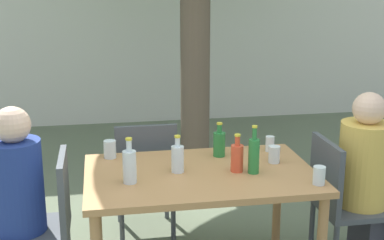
{
  "coord_description": "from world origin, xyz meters",
  "views": [
    {
      "loc": [
        -0.59,
        -3.03,
        1.91
      ],
      "look_at": [
        0.0,
        0.3,
        1.0
      ],
      "focal_mm": 50.0,
      "sensor_mm": 36.0,
      "label": 1
    }
  ],
  "objects": [
    {
      "name": "drinking_glass_1",
      "position": [
        -0.54,
        0.36,
        0.81
      ],
      "size": [
        0.08,
        0.08,
        0.12
      ],
      "color": "silver",
      "rests_on": "dining_table_front"
    },
    {
      "name": "drinking_glass_3",
      "position": [
        0.63,
        -0.32,
        0.81
      ],
      "size": [
        0.07,
        0.07,
        0.11
      ],
      "color": "silver",
      "rests_on": "dining_table_front"
    },
    {
      "name": "patio_chair_1",
      "position": [
        0.94,
        0.0,
        0.51
      ],
      "size": [
        0.44,
        0.44,
        0.9
      ],
      "rotation": [
        0.0,
        0.0,
        1.57
      ],
      "color": "#474C51",
      "rests_on": "ground_plane"
    },
    {
      "name": "dining_table_front",
      "position": [
        0.0,
        0.0,
        0.67
      ],
      "size": [
        1.41,
        0.9,
        0.75
      ],
      "color": "#B27F4C",
      "rests_on": "ground_plane"
    },
    {
      "name": "soda_bottle_1",
      "position": [
        0.22,
        -0.03,
        0.84
      ],
      "size": [
        0.08,
        0.08,
        0.24
      ],
      "color": "#DB4C2D",
      "rests_on": "dining_table_front"
    },
    {
      "name": "person_seated_0",
      "position": [
        -1.17,
        -0.0,
        0.54
      ],
      "size": [
        0.55,
        0.3,
        1.21
      ],
      "rotation": [
        0.0,
        0.0,
        -1.57
      ],
      "color": "#383842",
      "rests_on": "ground_plane"
    },
    {
      "name": "drinking_glass_2",
      "position": [
        0.5,
        0.08,
        0.81
      ],
      "size": [
        0.07,
        0.07,
        0.11
      ],
      "color": "white",
      "rests_on": "dining_table_front"
    },
    {
      "name": "green_bottle_3",
      "position": [
        0.31,
        -0.08,
        0.87
      ],
      "size": [
        0.07,
        0.07,
        0.3
      ],
      "color": "#287A38",
      "rests_on": "dining_table_front"
    },
    {
      "name": "water_bottle_2",
      "position": [
        -0.14,
        0.02,
        0.84
      ],
      "size": [
        0.08,
        0.08,
        0.23
      ],
      "color": "silver",
      "rests_on": "dining_table_front"
    },
    {
      "name": "drinking_glass_0",
      "position": [
        0.54,
        0.31,
        0.8
      ],
      "size": [
        0.06,
        0.06,
        0.11
      ],
      "color": "white",
      "rests_on": "dining_table_front"
    },
    {
      "name": "green_bottle_0",
      "position": [
        0.18,
        0.27,
        0.84
      ],
      "size": [
        0.08,
        0.08,
        0.23
      ],
      "color": "#287A38",
      "rests_on": "dining_table_front"
    },
    {
      "name": "cafe_building_wall",
      "position": [
        0.0,
        4.03,
        1.4
      ],
      "size": [
        10.0,
        0.08,
        2.8
      ],
      "color": "silver",
      "rests_on": "ground_plane"
    },
    {
      "name": "patio_chair_2",
      "position": [
        -0.28,
        0.68,
        0.51
      ],
      "size": [
        0.44,
        0.44,
        0.9
      ],
      "rotation": [
        0.0,
        0.0,
        3.14
      ],
      "color": "#474C51",
      "rests_on": "ground_plane"
    },
    {
      "name": "person_seated_1",
      "position": [
        1.17,
        -0.0,
        0.54
      ],
      "size": [
        0.57,
        0.33,
        1.21
      ],
      "rotation": [
        0.0,
        0.0,
        1.57
      ],
      "color": "#383842",
      "rests_on": "ground_plane"
    },
    {
      "name": "patio_chair_0",
      "position": [
        -0.94,
        0.0,
        0.51
      ],
      "size": [
        0.44,
        0.44,
        0.9
      ],
      "rotation": [
        0.0,
        0.0,
        -1.57
      ],
      "color": "#474C51",
      "rests_on": "ground_plane"
    },
    {
      "name": "water_bottle_4",
      "position": [
        -0.44,
        -0.1,
        0.86
      ],
      "size": [
        0.08,
        0.08,
        0.27
      ],
      "color": "silver",
      "rests_on": "dining_table_front"
    }
  ]
}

